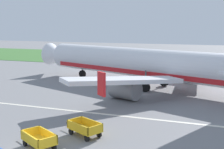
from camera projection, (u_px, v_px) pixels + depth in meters
grass_strip at (172, 60)px, 69.33m from camera, size 220.00×28.00×0.06m
apron_stripe at (96, 113)px, 27.74m from camera, size 120.00×0.36×0.01m
airplane at (146, 64)px, 38.65m from camera, size 36.47×29.69×11.34m
baggage_cart_third_in_row at (39, 139)px, 19.87m from camera, size 3.45×2.45×1.07m
baggage_cart_fourth_in_row at (85, 128)px, 22.07m from camera, size 3.50×2.38×1.07m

